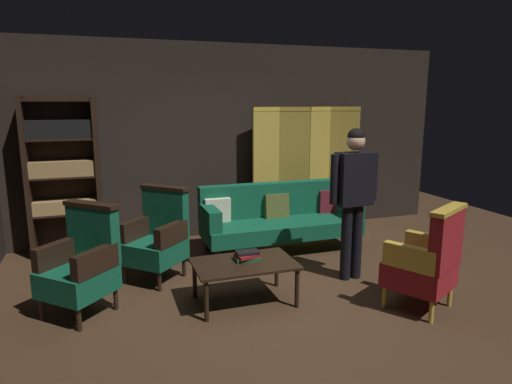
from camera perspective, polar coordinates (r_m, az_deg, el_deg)
name	(u,v)px	position (r m, az deg, el deg)	size (l,w,h in m)	color
ground_plane	(281,296)	(4.77, 3.19, -13.12)	(10.00, 10.00, 0.00)	#3D2819
back_wall	(220,141)	(6.69, -4.59, 6.45)	(7.20, 0.10, 2.80)	black
folding_screen	(306,167)	(6.91, 6.38, 3.12)	(1.73, 0.22, 1.90)	#B29338
bookshelf	(63,171)	(6.29, -23.29, 2.42)	(0.90, 0.32, 2.05)	black
velvet_couch	(279,216)	(6.08, 2.92, -3.09)	(2.12, 0.78, 0.88)	black
coffee_table	(245,267)	(4.49, -1.47, -9.50)	(1.00, 0.64, 0.42)	black
armchair_gilt_accent	(427,261)	(4.61, 20.90, -8.20)	(0.79, 0.78, 1.04)	gold
armchair_wing_left	(82,263)	(4.56, -21.25, -8.45)	(0.82, 0.82, 1.04)	black
armchair_wing_right	(158,237)	(5.18, -12.41, -5.55)	(0.82, 0.82, 1.04)	black
standing_figure	(354,190)	(5.04, 12.31, 0.25)	(0.59, 0.24, 1.70)	black
book_green_cloth	(248,258)	(4.54, -1.08, -8.42)	(0.25, 0.17, 0.04)	#1E4C28
book_red_leather	(248,255)	(4.53, -1.09, -8.03)	(0.23, 0.18, 0.03)	maroon
book_black_cloth	(248,252)	(4.52, -1.09, -7.69)	(0.22, 0.14, 0.03)	black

